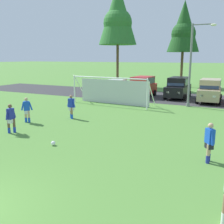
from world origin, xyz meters
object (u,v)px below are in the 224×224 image
object	(u,v)px
player_midfield_center	(27,110)
parked_car_slot_center_left	(178,87)
parked_car_slot_center	(210,90)
street_lamp	(193,65)
player_winger_left	(209,143)
parked_car_slot_left	(142,86)
player_winger_right	(71,107)
player_striker_near	(11,119)
parked_car_slot_far_left	(116,87)
soccer_goal	(112,90)
soccer_ball	(53,143)

from	to	relation	value
player_midfield_center	parked_car_slot_center_left	world-z (taller)	parked_car_slot_center_left
parked_car_slot_center	street_lamp	size ratio (longest dim) A/B	0.68
player_winger_left	street_lamp	xyz separation A→B (m)	(-2.86, 12.13, 2.75)
parked_car_slot_left	player_winger_right	bearing A→B (deg)	-94.21
player_striker_near	parked_car_slot_center	distance (m)	18.20
player_midfield_center	street_lamp	distance (m)	13.75
player_winger_left	player_winger_right	bearing A→B (deg)	157.59
player_striker_near	parked_car_slot_center_left	distance (m)	17.91
parked_car_slot_center_left	street_lamp	size ratio (longest dim) A/B	0.67
player_midfield_center	street_lamp	bearing A→B (deg)	50.84
player_winger_right	parked_car_slot_far_left	xyz separation A→B (m)	(-2.37, 12.04, 0.05)
soccer_goal	parked_car_slot_center	xyz separation A→B (m)	(7.73, 5.25, -0.18)
soccer_ball	player_midfield_center	world-z (taller)	player_midfield_center
soccer_ball	street_lamp	world-z (taller)	street_lamp
player_midfield_center	player_winger_right	world-z (taller)	same
soccer_ball	player_winger_right	size ratio (longest dim) A/B	0.13
player_striker_near	player_winger_left	xyz separation A→B (m)	(10.41, 0.52, 0.00)
player_winger_left	parked_car_slot_left	distance (m)	17.93
soccer_ball	parked_car_slot_center	bearing A→B (deg)	72.44
player_winger_left	parked_car_slot_center_left	xyz separation A→B (m)	(-4.89, 16.52, 0.29)
soccer_goal	player_striker_near	size ratio (longest dim) A/B	4.58
street_lamp	player_striker_near	bearing A→B (deg)	-120.85
player_winger_right	parked_car_slot_center_left	world-z (taller)	parked_car_slot_center_left
player_winger_left	street_lamp	size ratio (longest dim) A/B	0.24
player_winger_right	street_lamp	bearing A→B (deg)	51.35
player_winger_left	street_lamp	world-z (taller)	street_lamp
parked_car_slot_far_left	parked_car_slot_center_left	xyz separation A→B (m)	(6.93, 0.58, 0.24)
soccer_goal	street_lamp	size ratio (longest dim) A/B	1.09
soccer_ball	parked_car_slot_center	world-z (taller)	parked_car_slot_center
parked_car_slot_center	soccer_goal	bearing A→B (deg)	-145.82
soccer_ball	parked_car_slot_left	bearing A→B (deg)	95.52
parked_car_slot_far_left	street_lamp	size ratio (longest dim) A/B	0.63
player_winger_right	parked_car_slot_far_left	distance (m)	12.27
parked_car_slot_center_left	player_winger_left	bearing A→B (deg)	-73.51
street_lamp	soccer_ball	bearing A→B (deg)	-107.01
player_winger_left	parked_car_slot_left	world-z (taller)	parked_car_slot_left
soccer_goal	parked_car_slot_center_left	size ratio (longest dim) A/B	1.63
parked_car_slot_center_left	parked_car_slot_center	distance (m)	3.39
soccer_goal	parked_car_slot_far_left	bearing A→B (deg)	112.90
player_winger_right	street_lamp	world-z (taller)	street_lamp
parked_car_slot_center_left	parked_car_slot_center	size ratio (longest dim) A/B	0.99
player_striker_near	player_winger_left	bearing A→B (deg)	2.83
player_striker_near	parked_car_slot_center_left	size ratio (longest dim) A/B	0.35
soccer_goal	player_winger_left	xyz separation A→B (m)	(9.40, -10.20, -0.47)
player_winger_right	player_winger_left	bearing A→B (deg)	-22.41
player_winger_left	parked_car_slot_far_left	size ratio (longest dim) A/B	0.38
soccer_goal	player_striker_near	bearing A→B (deg)	-95.42
parked_car_slot_left	parked_car_slot_center	size ratio (longest dim) A/B	0.99
player_winger_right	parked_car_slot_center_left	bearing A→B (deg)	70.15
soccer_goal	parked_car_slot_left	bearing A→B (deg)	81.56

